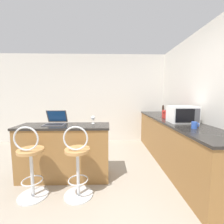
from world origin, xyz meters
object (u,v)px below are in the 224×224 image
at_px(laptop, 56,121).
at_px(wine_glass_short, 93,118).
at_px(bar_stool_near, 31,164).
at_px(pepper_mill, 163,109).
at_px(toaster, 169,114).
at_px(bar_stool_far, 78,164).
at_px(mug_blue, 194,125).
at_px(microwave, 182,114).
at_px(mug_white, 167,113).

height_order(laptop, wine_glass_short, laptop).
relative_size(bar_stool_near, pepper_mill, 4.63).
bearing_deg(laptop, toaster, 15.61).
bearing_deg(toaster, bar_stool_far, -145.11).
bearing_deg(mug_blue, toaster, 87.61).
distance_m(mug_blue, pepper_mill, 2.05).
relative_size(laptop, microwave, 0.74).
bearing_deg(wine_glass_short, mug_white, 32.20).
xyz_separation_m(bar_stool_near, toaster, (2.37, 1.22, 0.52)).
bearing_deg(toaster, mug_blue, -92.39).
relative_size(microwave, toaster, 1.79).
height_order(bar_stool_far, toaster, toaster).
xyz_separation_m(bar_stool_far, pepper_mill, (1.98, 2.22, 0.54)).
bearing_deg(bar_stool_far, mug_white, 42.41).
bearing_deg(laptop, bar_stool_far, -51.05).
xyz_separation_m(mug_blue, wine_glass_short, (-1.55, 0.45, 0.04)).
bearing_deg(mug_white, bar_stool_near, -145.54).
distance_m(laptop, mug_white, 2.64).
height_order(mug_blue, mug_white, mug_blue).
bearing_deg(mug_white, bar_stool_far, -137.59).
xyz_separation_m(bar_stool_near, mug_white, (2.53, 1.74, 0.48)).
height_order(laptop, pepper_mill, laptop).
relative_size(laptop, toaster, 1.32).
bearing_deg(microwave, bar_stool_far, -158.33).
bearing_deg(bar_stool_near, bar_stool_far, 0.00).
xyz_separation_m(wine_glass_short, pepper_mill, (1.82, 1.59, 0.01)).
bearing_deg(bar_stool_far, mug_blue, 6.39).
bearing_deg(bar_stool_near, mug_blue, 4.67).
distance_m(bar_stool_near, mug_blue, 2.39).
xyz_separation_m(bar_stool_far, mug_white, (1.90, 1.74, 0.48)).
height_order(mug_blue, wine_glass_short, wine_glass_short).
bearing_deg(pepper_mill, bar_stool_far, -131.63).
height_order(bar_stool_far, microwave, microwave).
distance_m(laptop, toaster, 2.31).
xyz_separation_m(bar_stool_near, bar_stool_far, (0.63, 0.00, 0.00)).
distance_m(bar_stool_near, pepper_mill, 3.47).
height_order(bar_stool_near, wine_glass_short, wine_glass_short).
distance_m(toaster, mug_white, 0.54).
height_order(wine_glass_short, mug_white, wine_glass_short).
distance_m(bar_stool_far, toaster, 2.19).
relative_size(microwave, pepper_mill, 2.13).
relative_size(microwave, mug_white, 4.75).
xyz_separation_m(toaster, pepper_mill, (0.23, 1.01, 0.02)).
xyz_separation_m(laptop, pepper_mill, (2.46, 1.63, 0.04)).
bearing_deg(mug_blue, bar_stool_far, -173.61).
xyz_separation_m(microwave, mug_white, (0.13, 1.03, -0.10)).
relative_size(wine_glass_short, mug_white, 1.41).
relative_size(microwave, wine_glass_short, 3.38).
xyz_separation_m(wine_glass_short, mug_white, (1.74, 1.10, -0.05)).
bearing_deg(laptop, mug_white, 25.62).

